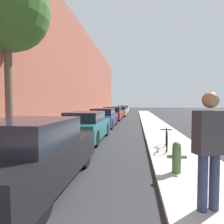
{
  "coord_description": "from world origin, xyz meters",
  "views": [
    {
      "loc": [
        1.44,
        1.28,
        1.79
      ],
      "look_at": [
        0.14,
        11.51,
        1.3
      ],
      "focal_mm": 30.63,
      "sensor_mm": 36.0,
      "label": 1
    }
  ],
  "objects_px": {
    "parked_car_black": "(30,154)",
    "parked_car_navy": "(104,118)",
    "bicycle": "(167,138)",
    "parked_car_white": "(123,110)",
    "parked_car_champagne": "(120,111)",
    "street_tree_near": "(7,9)",
    "pedestrian": "(209,144)",
    "fire_hydrant": "(177,157)",
    "parked_car_red": "(113,114)",
    "parked_car_teal": "(86,126)"
  },
  "relations": [
    {
      "from": "fire_hydrant",
      "to": "pedestrian",
      "type": "xyz_separation_m",
      "value": [
        0.15,
        -1.6,
        0.66
      ]
    },
    {
      "from": "parked_car_champagne",
      "to": "parked_car_white",
      "type": "height_order",
      "value": "parked_car_white"
    },
    {
      "from": "parked_car_champagne",
      "to": "parked_car_white",
      "type": "xyz_separation_m",
      "value": [
        0.03,
        6.33,
        0.01
      ]
    },
    {
      "from": "parked_car_navy",
      "to": "parked_car_champagne",
      "type": "distance_m",
      "value": 12.02
    },
    {
      "from": "parked_car_black",
      "to": "pedestrian",
      "type": "height_order",
      "value": "pedestrian"
    },
    {
      "from": "fire_hydrant",
      "to": "pedestrian",
      "type": "relative_size",
      "value": 0.41
    },
    {
      "from": "parked_car_champagne",
      "to": "bicycle",
      "type": "xyz_separation_m",
      "value": [
        3.38,
        -18.96,
        -0.16
      ]
    },
    {
      "from": "parked_car_black",
      "to": "parked_car_champagne",
      "type": "bearing_deg",
      "value": 89.99
    },
    {
      "from": "pedestrian",
      "to": "bicycle",
      "type": "distance_m",
      "value": 4.17
    },
    {
      "from": "bicycle",
      "to": "parked_car_champagne",
      "type": "bearing_deg",
      "value": 107.63
    },
    {
      "from": "parked_car_navy",
      "to": "parked_car_white",
      "type": "xyz_separation_m",
      "value": [
        0.2,
        18.35,
        -0.02
      ]
    },
    {
      "from": "parked_car_champagne",
      "to": "bicycle",
      "type": "height_order",
      "value": "parked_car_champagne"
    },
    {
      "from": "parked_car_navy",
      "to": "pedestrian",
      "type": "height_order",
      "value": "pedestrian"
    },
    {
      "from": "parked_car_teal",
      "to": "parked_car_champagne",
      "type": "bearing_deg",
      "value": 89.66
    },
    {
      "from": "parked_car_black",
      "to": "parked_car_navy",
      "type": "distance_m",
      "value": 10.31
    },
    {
      "from": "parked_car_champagne",
      "to": "parked_car_navy",
      "type": "bearing_deg",
      "value": -90.78
    },
    {
      "from": "parked_car_champagne",
      "to": "fire_hydrant",
      "type": "xyz_separation_m",
      "value": [
        3.23,
        -21.48,
        -0.14
      ]
    },
    {
      "from": "street_tree_near",
      "to": "parked_car_champagne",
      "type": "bearing_deg",
      "value": 83.02
    },
    {
      "from": "parked_car_white",
      "to": "bicycle",
      "type": "height_order",
      "value": "parked_car_white"
    },
    {
      "from": "street_tree_near",
      "to": "fire_hydrant",
      "type": "bearing_deg",
      "value": -18.31
    },
    {
      "from": "parked_car_champagne",
      "to": "street_tree_near",
      "type": "distance_m",
      "value": 20.27
    },
    {
      "from": "parked_car_navy",
      "to": "bicycle",
      "type": "xyz_separation_m",
      "value": [
        3.54,
        -6.94,
        -0.19
      ]
    },
    {
      "from": "parked_car_teal",
      "to": "parked_car_white",
      "type": "bearing_deg",
      "value": 89.67
    },
    {
      "from": "bicycle",
      "to": "fire_hydrant",
      "type": "bearing_deg",
      "value": -85.9
    },
    {
      "from": "parked_car_champagne",
      "to": "street_tree_near",
      "type": "height_order",
      "value": "street_tree_near"
    },
    {
      "from": "fire_hydrant",
      "to": "parked_car_champagne",
      "type": "bearing_deg",
      "value": 98.55
    },
    {
      "from": "parked_car_black",
      "to": "parked_car_champagne",
      "type": "height_order",
      "value": "parked_car_black"
    },
    {
      "from": "parked_car_red",
      "to": "fire_hydrant",
      "type": "relative_size",
      "value": 6.22
    },
    {
      "from": "parked_car_champagne",
      "to": "parked_car_white",
      "type": "bearing_deg",
      "value": 89.69
    },
    {
      "from": "pedestrian",
      "to": "parked_car_white",
      "type": "bearing_deg",
      "value": 77.89
    },
    {
      "from": "parked_car_white",
      "to": "bicycle",
      "type": "bearing_deg",
      "value": -82.46
    },
    {
      "from": "parked_car_champagne",
      "to": "parked_car_white",
      "type": "distance_m",
      "value": 6.33
    },
    {
      "from": "parked_car_teal",
      "to": "parked_car_champagne",
      "type": "xyz_separation_m",
      "value": [
        0.1,
        17.28,
        -0.03
      ]
    },
    {
      "from": "parked_car_navy",
      "to": "parked_car_white",
      "type": "relative_size",
      "value": 0.99
    },
    {
      "from": "parked_car_teal",
      "to": "parked_car_champagne",
      "type": "height_order",
      "value": "parked_car_teal"
    },
    {
      "from": "parked_car_teal",
      "to": "parked_car_navy",
      "type": "height_order",
      "value": "parked_car_navy"
    },
    {
      "from": "parked_car_navy",
      "to": "parked_car_champagne",
      "type": "bearing_deg",
      "value": 89.22
    },
    {
      "from": "parked_car_white",
      "to": "parked_car_champagne",
      "type": "bearing_deg",
      "value": -90.31
    },
    {
      "from": "parked_car_white",
      "to": "fire_hydrant",
      "type": "distance_m",
      "value": 27.99
    },
    {
      "from": "parked_car_black",
      "to": "street_tree_near",
      "type": "bearing_deg",
      "value": 131.45
    },
    {
      "from": "parked_car_white",
      "to": "bicycle",
      "type": "relative_size",
      "value": 2.72
    },
    {
      "from": "street_tree_near",
      "to": "parked_car_navy",
      "type": "bearing_deg",
      "value": 73.59
    },
    {
      "from": "parked_car_black",
      "to": "parked_car_white",
      "type": "distance_m",
      "value": 28.65
    },
    {
      "from": "parked_car_red",
      "to": "parked_car_champagne",
      "type": "bearing_deg",
      "value": 88.22
    },
    {
      "from": "parked_car_black",
      "to": "parked_car_teal",
      "type": "distance_m",
      "value": 5.05
    },
    {
      "from": "parked_car_white",
      "to": "parked_car_teal",
      "type": "bearing_deg",
      "value": -90.33
    },
    {
      "from": "parked_car_black",
      "to": "parked_car_red",
      "type": "bearing_deg",
      "value": 90.66
    },
    {
      "from": "parked_car_champagne",
      "to": "street_tree_near",
      "type": "xyz_separation_m",
      "value": [
        -2.4,
        -19.62,
        4.53
      ]
    },
    {
      "from": "parked_car_white",
      "to": "parked_car_black",
      "type": "bearing_deg",
      "value": -90.08
    },
    {
      "from": "bicycle",
      "to": "parked_car_red",
      "type": "bearing_deg",
      "value": 113.14
    }
  ]
}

